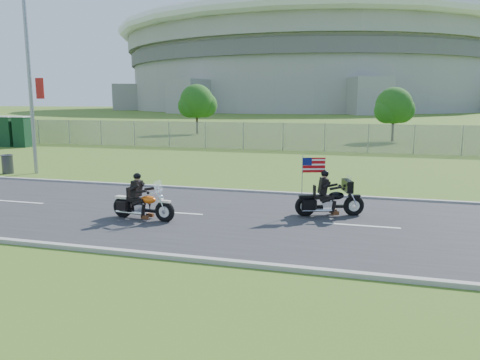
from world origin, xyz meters
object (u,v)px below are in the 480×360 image
(trash_can, at_px, (7,164))
(motorcycle_follow, at_px, (330,201))
(motorcycle_lead, at_px, (142,205))
(streetlight, at_px, (31,59))
(porta_toilet_b, at_px, (8,132))
(porta_toilet_a, at_px, (23,132))

(trash_can, bearing_deg, motorcycle_follow, -15.56)
(motorcycle_lead, relative_size, motorcycle_follow, 1.01)
(streetlight, relative_size, porta_toilet_b, 4.35)
(motorcycle_lead, distance_m, motorcycle_follow, 5.85)
(motorcycle_follow, bearing_deg, porta_toilet_b, 130.61)
(motorcycle_follow, distance_m, trash_can, 16.93)
(trash_can, bearing_deg, porta_toilet_b, 131.36)
(motorcycle_lead, distance_m, trash_can, 12.63)
(streetlight, xyz_separation_m, porta_toilet_b, (-11.42, 10.78, -4.49))
(motorcycle_lead, bearing_deg, motorcycle_follow, 26.32)
(porta_toilet_a, distance_m, trash_can, 14.40)
(porta_toilet_b, bearing_deg, streetlight, -43.35)
(streetlight, height_order, porta_toilet_b, streetlight)
(porta_toilet_b, bearing_deg, porta_toilet_a, 0.00)
(motorcycle_follow, bearing_deg, porta_toilet_a, 129.21)
(streetlight, xyz_separation_m, motorcycle_lead, (9.48, -7.22, -5.17))
(trash_can, bearing_deg, streetlight, 27.06)
(motorcycle_lead, bearing_deg, porta_toilet_a, 143.66)
(porta_toilet_a, bearing_deg, motorcycle_follow, -32.63)
(porta_toilet_a, bearing_deg, trash_can, -52.84)
(porta_toilet_a, height_order, motorcycle_lead, porta_toilet_a)
(porta_toilet_a, xyz_separation_m, motorcycle_lead, (19.50, -18.00, -0.68))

